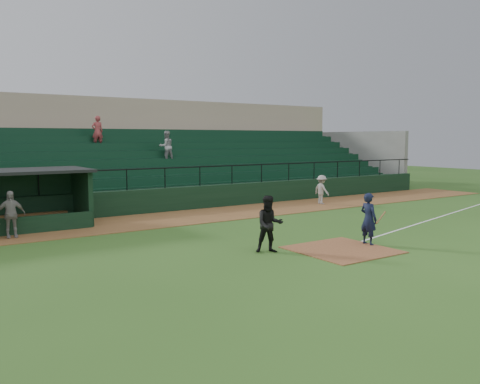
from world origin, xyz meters
TOP-DOWN VIEW (x-y plane):
  - ground at (0.00, 0.00)m, footprint 90.00×90.00m
  - warning_track at (0.00, 8.00)m, footprint 40.00×4.00m
  - home_plate_dirt at (0.00, -1.00)m, footprint 3.00×3.00m
  - foul_line at (8.00, 1.20)m, footprint 17.49×4.44m
  - stadium_structure at (-0.00, 16.46)m, footprint 38.00×13.08m
  - batter_at_plate at (1.35, -0.91)m, footprint 1.02×0.70m
  - umpire at (-2.19, 0.09)m, footprint 1.11×1.02m
  - runner at (7.43, 7.85)m, footprint 0.61×1.05m
  - dugout_player_a at (-8.66, 7.25)m, footprint 1.04×0.48m

SIDE VIEW (x-z plane):
  - ground at x=0.00m, z-range 0.00..0.00m
  - foul_line at x=8.00m, z-range 0.00..0.01m
  - warning_track at x=0.00m, z-range 0.00..0.03m
  - home_plate_dirt at x=0.00m, z-range 0.00..0.03m
  - runner at x=7.43m, z-range 0.03..1.64m
  - dugout_player_a at x=-8.66m, z-range 0.03..1.77m
  - batter_at_plate at x=1.35m, z-range 0.00..1.81m
  - umpire at x=-2.19m, z-range 0.00..1.85m
  - stadium_structure at x=0.00m, z-range -0.90..5.50m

